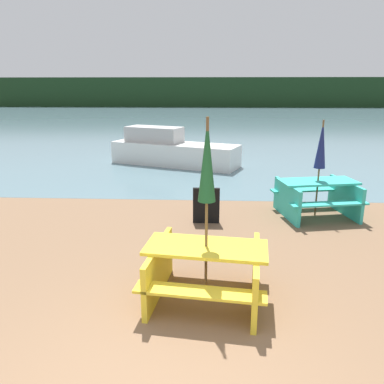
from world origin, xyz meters
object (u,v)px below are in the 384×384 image
(signboard, at_px, (206,206))
(umbrella_navy, at_px, (321,145))
(picnic_table_yellow, at_px, (206,268))
(boat, at_px, (171,150))
(picnic_table_teal, at_px, (317,195))
(umbrella_darkgreen, at_px, (207,163))

(signboard, bearing_deg, umbrella_navy, 13.56)
(picnic_table_yellow, distance_m, umbrella_navy, 4.37)
(picnic_table_yellow, bearing_deg, signboard, 90.58)
(picnic_table_yellow, relative_size, boat, 0.36)
(picnic_table_yellow, bearing_deg, umbrella_navy, 55.76)
(picnic_table_teal, height_order, umbrella_darkgreen, umbrella_darkgreen)
(umbrella_darkgreen, relative_size, signboard, 3.21)
(picnic_table_teal, relative_size, umbrella_navy, 0.89)
(picnic_table_teal, bearing_deg, umbrella_navy, 180.00)
(umbrella_navy, relative_size, boat, 0.44)
(umbrella_navy, relative_size, signboard, 2.79)
(picnic_table_yellow, height_order, signboard, picnic_table_yellow)
(umbrella_navy, distance_m, signboard, 2.74)
(umbrella_navy, distance_m, umbrella_darkgreen, 4.23)
(boat, bearing_deg, umbrella_navy, -34.08)
(picnic_table_teal, distance_m, umbrella_navy, 1.09)
(boat, bearing_deg, umbrella_darkgreen, -59.81)
(picnic_table_yellow, bearing_deg, boat, 98.76)
(picnic_table_teal, bearing_deg, boat, 124.49)
(picnic_table_teal, relative_size, signboard, 2.49)
(picnic_table_yellow, relative_size, signboard, 2.31)
(picnic_table_yellow, xyz_separation_m, picnic_table_teal, (2.38, 3.49, 0.02))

